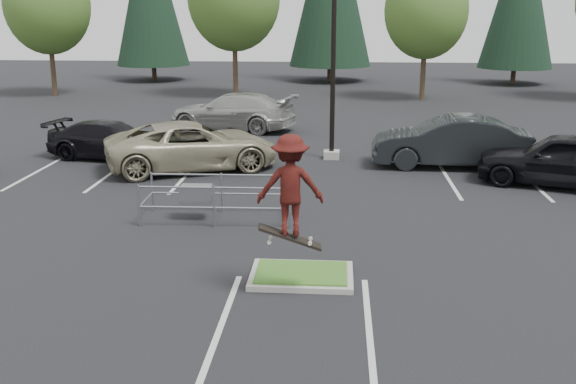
# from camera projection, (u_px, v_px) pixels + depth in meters

# --- Properties ---
(ground) EXTENTS (120.00, 120.00, 0.00)m
(ground) POSITION_uv_depth(u_px,v_px,m) (301.00, 278.00, 14.46)
(ground) COLOR black
(ground) RESTS_ON ground
(grass_median) EXTENTS (2.20, 1.60, 0.16)m
(grass_median) POSITION_uv_depth(u_px,v_px,m) (302.00, 275.00, 14.44)
(grass_median) COLOR gray
(grass_median) RESTS_ON ground
(stall_lines) EXTENTS (22.62, 17.60, 0.01)m
(stall_lines) POSITION_uv_depth(u_px,v_px,m) (268.00, 200.00, 20.35)
(stall_lines) COLOR beige
(stall_lines) RESTS_ON ground
(light_pole) EXTENTS (0.70, 0.60, 10.12)m
(light_pole) POSITION_uv_depth(u_px,v_px,m) (334.00, 37.00, 24.76)
(light_pole) COLOR gray
(light_pole) RESTS_ON ground
(decid_a) EXTENTS (5.44, 5.44, 8.91)m
(decid_a) POSITION_uv_depth(u_px,v_px,m) (48.00, 8.00, 43.16)
(decid_a) COLOR #38281C
(decid_a) RESTS_ON ground
(decid_b) EXTENTS (5.89, 5.89, 9.64)m
(decid_b) POSITION_uv_depth(u_px,v_px,m) (234.00, 1.00, 42.66)
(decid_b) COLOR #38281C
(decid_b) RESTS_ON ground
(decid_c) EXTENTS (5.12, 5.12, 8.38)m
(decid_c) POSITION_uv_depth(u_px,v_px,m) (426.00, 14.00, 41.33)
(decid_c) COLOR #38281C
(decid_c) RESTS_ON ground
(cart_corral) EXTENTS (4.07, 1.55, 1.14)m
(cart_corral) POSITION_uv_depth(u_px,v_px,m) (201.00, 194.00, 18.32)
(cart_corral) COLOR gray
(cart_corral) RESTS_ON ground
(skateboarder) EXTENTS (1.35, 0.86, 2.28)m
(skateboarder) POSITION_uv_depth(u_px,v_px,m) (290.00, 186.00, 12.90)
(skateboarder) COLOR black
(skateboarder) RESTS_ON ground
(car_l_tan) EXTENTS (6.78, 4.95, 1.71)m
(car_l_tan) POSITION_uv_depth(u_px,v_px,m) (191.00, 146.00, 23.97)
(car_l_tan) COLOR gray
(car_l_tan) RESTS_ON ground
(car_l_black) EXTENTS (5.25, 2.93, 1.44)m
(car_l_black) POSITION_uv_depth(u_px,v_px,m) (109.00, 140.00, 25.77)
(car_l_black) COLOR black
(car_l_black) RESTS_ON ground
(car_r_charc) EXTENTS (5.68, 2.15, 1.85)m
(car_r_charc) POSITION_uv_depth(u_px,v_px,m) (450.00, 142.00, 24.39)
(car_r_charc) COLOR black
(car_r_charc) RESTS_ON ground
(car_r_black) EXTENTS (5.65, 3.85, 1.79)m
(car_r_black) POSITION_uv_depth(u_px,v_px,m) (564.00, 160.00, 21.67)
(car_r_black) COLOR black
(car_r_black) RESTS_ON ground
(car_far_silver) EXTENTS (6.41, 3.79, 1.74)m
(car_far_silver) POSITION_uv_depth(u_px,v_px,m) (233.00, 112.00, 31.84)
(car_far_silver) COLOR #A7A7A2
(car_far_silver) RESTS_ON ground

